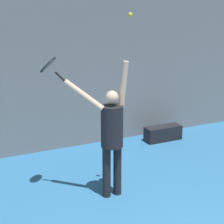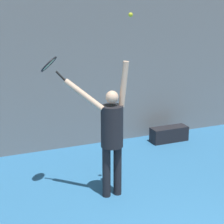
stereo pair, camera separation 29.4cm
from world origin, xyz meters
The scene contains 5 objects.
back_wall centered at (0.00, 4.93, 2.50)m, with size 18.00×0.10×5.00m.
tennis_player centered at (-0.12, 2.58, 1.07)m, with size 0.92×0.59×2.16m.
tennis_racket centered at (-0.91, 3.07, 2.08)m, with size 0.42×0.41×0.38m.
tennis_ball centered at (0.15, 2.50, 2.82)m, with size 0.06×0.06×0.06m.
equipment_bag centered at (2.00, 4.38, 0.16)m, with size 0.82×0.30×0.32m.
Camera 1 is at (-2.65, -2.73, 3.11)m, focal length 65.00 mm.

